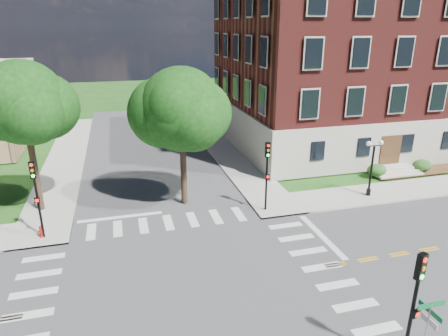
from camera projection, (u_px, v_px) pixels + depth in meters
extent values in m
plane|color=#1F4814|center=(188.00, 289.00, 19.41)|extent=(160.00, 160.00, 0.00)
cube|color=#3D3D3F|center=(188.00, 289.00, 19.41)|extent=(90.00, 12.00, 0.01)
cube|color=#3D3D3F|center=(188.00, 289.00, 19.41)|extent=(12.00, 90.00, 0.01)
cube|color=#9E9B93|center=(222.00, 146.00, 42.20)|extent=(3.50, 34.00, 0.12)
cube|color=#9E9B93|center=(66.00, 158.00, 38.40)|extent=(3.50, 34.00, 0.12)
cube|color=silver|center=(322.00, 236.00, 24.30)|extent=(0.40, 5.50, 0.00)
cube|color=#BBB8A5|center=(364.00, 119.00, 44.55)|extent=(30.00, 20.00, 4.20)
cube|color=maroon|center=(373.00, 44.00, 41.85)|extent=(29.55, 19.70, 11.80)
cube|color=#472D19|center=(390.00, 151.00, 34.58)|extent=(2.00, 0.10, 2.80)
cylinder|color=black|center=(36.00, 177.00, 26.83)|extent=(0.44, 0.44, 4.72)
sphere|color=black|center=(23.00, 102.00, 25.13)|extent=(5.37, 5.37, 5.37)
cylinder|color=black|center=(184.00, 176.00, 28.11)|extent=(0.44, 0.44, 3.89)
sphere|color=black|center=(181.00, 109.00, 26.50)|extent=(5.67, 5.67, 5.67)
cylinder|color=black|center=(410.00, 324.00, 14.29)|extent=(0.14, 0.14, 3.80)
cube|color=black|center=(421.00, 267.00, 13.48)|extent=(0.37, 0.30, 1.00)
cylinder|color=red|center=(425.00, 260.00, 13.25)|extent=(0.19, 0.10, 0.18)
cylinder|color=orange|center=(424.00, 269.00, 13.36)|extent=(0.19, 0.10, 0.18)
cylinder|color=#19E533|center=(422.00, 277.00, 13.48)|extent=(0.19, 0.10, 0.18)
cube|color=black|center=(416.00, 314.00, 13.93)|extent=(0.32, 0.20, 0.30)
cylinder|color=black|center=(266.00, 184.00, 26.92)|extent=(0.14, 0.14, 3.80)
cube|color=black|center=(268.00, 150.00, 26.11)|extent=(0.35, 0.27, 1.00)
cylinder|color=red|center=(269.00, 146.00, 25.88)|extent=(0.19, 0.08, 0.18)
cylinder|color=orange|center=(268.00, 150.00, 25.99)|extent=(0.19, 0.08, 0.18)
cylinder|color=#19E533|center=(268.00, 155.00, 26.10)|extent=(0.19, 0.08, 0.18)
cube|color=black|center=(268.00, 176.00, 26.55)|extent=(0.32, 0.17, 0.30)
cylinder|color=black|center=(39.00, 208.00, 23.33)|extent=(0.14, 0.14, 3.80)
cube|color=black|center=(33.00, 170.00, 22.52)|extent=(0.33, 0.23, 1.00)
cylinder|color=red|center=(31.00, 165.00, 22.29)|extent=(0.18, 0.06, 0.18)
cylinder|color=orange|center=(32.00, 171.00, 22.40)|extent=(0.18, 0.06, 0.18)
cylinder|color=#19E533|center=(33.00, 176.00, 22.51)|extent=(0.18, 0.06, 0.18)
cube|color=black|center=(37.00, 200.00, 22.96)|extent=(0.30, 0.13, 0.30)
cylinder|color=black|center=(368.00, 192.00, 29.80)|extent=(0.32, 0.32, 0.50)
cylinder|color=black|center=(371.00, 171.00, 29.24)|extent=(0.16, 0.16, 3.80)
cube|color=black|center=(375.00, 146.00, 28.58)|extent=(1.00, 0.06, 0.06)
sphere|color=white|center=(369.00, 144.00, 28.39)|extent=(0.36, 0.36, 0.36)
sphere|color=white|center=(381.00, 143.00, 28.64)|extent=(0.36, 0.36, 0.36)
cube|color=#0D6D39|center=(432.00, 305.00, 13.59)|extent=(1.10, 0.03, 0.20)
cube|color=#0D6D39|center=(430.00, 311.00, 13.68)|extent=(0.03, 1.10, 0.20)
cube|color=silver|center=(429.00, 321.00, 13.84)|extent=(0.03, 0.75, 0.25)
cylinder|color=#AF1B0D|center=(42.00, 236.00, 23.98)|extent=(0.32, 0.32, 0.10)
cylinder|color=#AF1B0D|center=(42.00, 232.00, 23.90)|extent=(0.22, 0.22, 0.60)
sphere|color=#AF1B0D|center=(41.00, 227.00, 23.79)|extent=(0.24, 0.24, 0.24)
cylinder|color=#AF1B0D|center=(41.00, 231.00, 23.87)|extent=(0.35, 0.12, 0.12)
cylinder|color=#AF1B0D|center=(41.00, 231.00, 23.87)|extent=(0.12, 0.35, 0.12)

